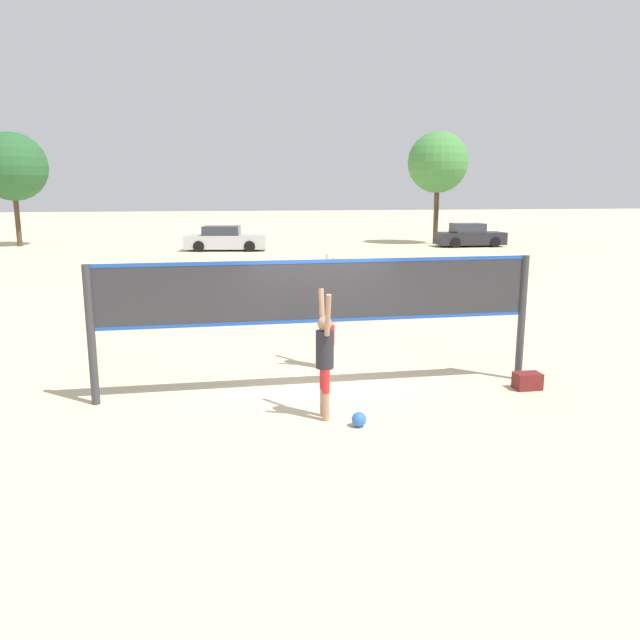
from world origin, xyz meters
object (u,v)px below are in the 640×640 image
volleyball_net (320,303)px  player_blocker (331,310)px  volleyball (359,419)px  tree_right_cluster (438,163)px  gear_bag (527,381)px  parked_car_near (225,239)px  parked_car_mid (470,236)px  player_spiker (325,353)px  tree_left_cluster (12,167)px

volleyball_net → player_blocker: (0.47, 1.36, -0.39)m
volleyball_net → volleyball: volleyball_net is taller
volleyball_net → tree_right_cluster: 32.51m
gear_bag → parked_car_near: parked_car_near is taller
parked_car_mid → player_blocker: bearing=-117.6°
player_spiker → parked_car_mid: size_ratio=0.47×
volleyball → gear_bag: size_ratio=0.49×
volleyball_net → parked_car_near: bearing=91.4°
parked_car_near → tree_left_cluster: bearing=166.4°
volleyball_net → player_spiker: size_ratio=3.84×
player_blocker → tree_left_cluster: (-13.98, 31.18, 3.75)m
player_spiker → parked_car_mid: player_spiker is taller
parked_car_mid → tree_right_cluster: tree_right_cluster is taller
gear_bag → tree_right_cluster: tree_right_cluster is taller
gear_bag → tree_left_cluster: size_ratio=0.07×
volleyball_net → volleyball: size_ratio=34.20×
player_spiker → parked_car_near: size_ratio=0.41×
volleyball_net → player_spiker: volleyball_net is taller
player_spiker → player_blocker: bearing=-13.4°
volleyball → player_spiker: bearing=134.9°
volleyball → tree_right_cluster: bearing=67.2°
parked_car_near → parked_car_mid: size_ratio=1.16×
player_spiker → gear_bag: bearing=-78.7°
parked_car_mid → tree_left_cluster: bearing=170.5°
volleyball_net → volleyball: (0.26, -1.81, -1.49)m
parked_car_near → tree_left_cluster: size_ratio=0.70×
tree_right_cluster → parked_car_mid: bearing=-60.0°
parked_car_mid → tree_right_cluster: (-1.39, 2.40, 4.64)m
volleyball → tree_right_cluster: 34.24m
parked_car_mid → tree_left_cluster: (-28.28, 5.54, 4.30)m
parked_car_mid → player_spiker: bearing=-116.3°
parked_car_near → tree_right_cluster: bearing=18.3°
player_blocker → volleyball: player_blocker is taller
player_spiker → volleyball_net: bearing=-7.6°
volleyball → parked_car_mid: parked_car_mid is taller
parked_car_mid → tree_left_cluster: 29.14m
volleyball_net → parked_car_near: size_ratio=1.56×
tree_left_cluster → tree_right_cluster: 27.08m
parked_car_near → parked_car_mid: (15.42, -0.14, 0.00)m
player_blocker → tree_right_cluster: (12.91, 28.04, 4.08)m
volleyball_net → gear_bag: bearing=-9.0°
volleyball → gear_bag: gear_bag is taller
tree_left_cluster → tree_right_cluster: (26.89, -3.14, 0.33)m
player_blocker → gear_bag: 3.91m
volleyball_net → parked_car_near: 27.15m
gear_bag → tree_left_cluster: (-17.21, 33.13, 4.81)m
gear_bag → parked_car_mid: (11.07, 27.58, 0.51)m
parked_car_near → tree_left_cluster: 14.60m
parked_car_near → parked_car_mid: parked_car_mid is taller
volleyball → tree_left_cluster: (-13.77, 34.34, 4.84)m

